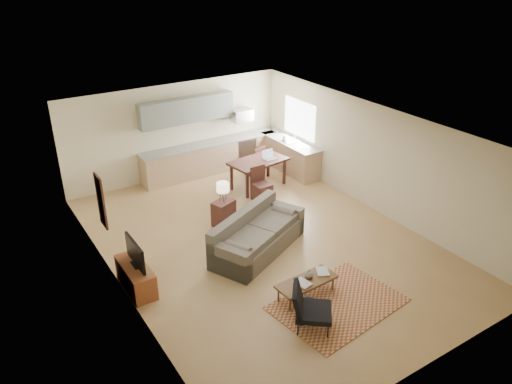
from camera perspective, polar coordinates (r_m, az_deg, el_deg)
room at (r=10.71m, az=0.87°, el=0.37°), size 9.00×9.00×9.00m
kitchen_counter_back at (r=14.79m, az=-5.20°, el=4.00°), size 4.26×0.64×0.92m
kitchen_counter_right at (r=14.86m, az=3.90°, el=4.16°), size 0.64×2.26×0.92m
kitchen_range at (r=15.29m, az=-1.55°, el=4.82°), size 0.62×0.62×0.90m
kitchen_microwave at (r=14.94m, az=-1.64°, el=8.77°), size 0.62×0.40×0.35m
upper_cabinets at (r=14.18m, az=-7.90°, el=9.27°), size 2.80×0.34×0.70m
window_right at (r=14.66m, az=4.98°, el=8.34°), size 0.02×1.40×1.05m
wall_art_left at (r=10.20m, az=-17.25°, el=-1.02°), size 0.06×0.42×1.10m
triptych at (r=14.21m, az=-9.57°, el=8.34°), size 1.70×0.04×0.50m
rug at (r=9.69m, az=9.33°, el=-12.49°), size 2.51×1.89×0.02m
sofa at (r=10.84m, az=0.26°, el=-4.74°), size 2.76×2.06×0.88m
coffee_table at (r=9.70m, az=5.75°, el=-10.90°), size 1.24×0.55×0.37m
book_a at (r=9.43m, az=4.87°, el=-10.63°), size 0.34×0.40×0.03m
book_b at (r=9.83m, az=6.94°, el=-9.01°), size 0.50×0.51×0.02m
vase at (r=9.63m, az=6.07°, el=-9.29°), size 0.20×0.20×0.17m
armchair at (r=8.90m, az=6.63°, el=-13.04°), size 1.01×1.01×0.82m
tv_credenza at (r=10.08m, az=-13.57°, el=-9.41°), size 0.44×1.15×0.53m
tv at (r=9.80m, az=-13.65°, el=-6.82°), size 0.09×0.88×0.53m
console_table at (r=11.94m, az=-3.72°, el=-2.41°), size 0.62×0.51×0.62m
table_lamp at (r=11.69m, az=-3.80°, el=0.00°), size 0.39×0.39×0.50m
dining_table at (r=13.78m, az=0.26°, el=2.11°), size 1.68×1.12×0.79m
dining_chair_near at (r=13.01m, az=0.68°, el=0.90°), size 0.45×0.47×0.92m
dining_chair_far at (r=14.51m, az=-0.12°, el=3.63°), size 0.53×0.55×0.90m
laptop at (r=13.66m, az=1.61°, el=4.25°), size 0.34×0.25×0.25m
soap_bottle at (r=14.72m, az=3.31°, el=6.27°), size 0.11×0.11×0.19m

